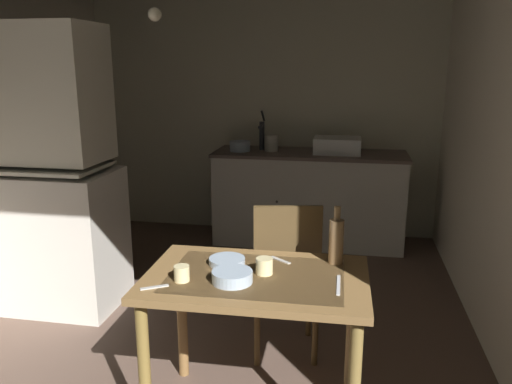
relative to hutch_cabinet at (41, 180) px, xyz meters
The scene contains 20 objects.
ground_plane 1.56m from the hutch_cabinet, ahead, with size 4.92×4.92×0.00m, color brown.
wall_back 2.43m from the hutch_cabinet, 58.98° to the left, with size 3.66×0.10×2.43m, color beige.
wall_right 3.09m from the hutch_cabinet, ahead, with size 0.10×4.02×2.43m, color beige.
hutch_cabinet is the anchor object (origin of this frame).
counter_cabinet 2.50m from the hutch_cabinet, 43.78° to the left, with size 1.85×0.64×0.91m.
sink_basin 2.64m from the hutch_cabinet, 39.89° to the left, with size 0.44×0.34×0.15m.
hand_pump 2.17m from the hutch_cabinet, 53.50° to the left, with size 0.05×0.27×0.39m.
mixing_bowl_counter 1.97m from the hutch_cabinet, 56.55° to the left, with size 0.20×0.20×0.10m, color #9EB2C6.
stoneware_crock 2.19m from the hutch_cabinet, 50.68° to the left, with size 0.13×0.13×0.15m, color beige.
dining_table 2.01m from the hutch_cabinet, 29.48° to the right, with size 1.07×0.70×0.76m.
chair_far_side 1.90m from the hutch_cabinet, 12.89° to the right, with size 0.47×0.47×0.98m.
serving_bowl_wide 1.97m from the hutch_cabinet, 33.24° to the right, with size 0.19×0.19×0.05m, color #9EB2C6.
soup_bowl_small 1.80m from the hutch_cabinet, 29.01° to the right, with size 0.18×0.18×0.03m, color #9EB2C6.
teacup_cream 2.01m from the hutch_cabinet, 28.31° to the right, with size 0.08×0.08×0.08m, color beige.
mug_tall 1.80m from the hutch_cabinet, 38.07° to the right, with size 0.07×0.07×0.07m, color beige.
glass_bottle 2.23m from the hutch_cabinet, 19.67° to the right, with size 0.07×0.07×0.29m.
table_knife 2.36m from the hutch_cabinet, 25.78° to the right, with size 0.21×0.02×0.01m, color silver.
teaspoon_near_bowl 1.99m from the hutch_cabinet, 23.02° to the right, with size 0.13×0.02×0.01m, color beige.
teaspoon_by_cup 1.79m from the hutch_cabinet, 42.41° to the right, with size 0.13×0.02×0.01m, color beige.
pendant_bulb 1.46m from the hutch_cabinet, ahead, with size 0.08×0.08×0.08m, color #F9EFCC.
Camera 1 is at (0.90, -3.24, 1.73)m, focal length 35.72 mm.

